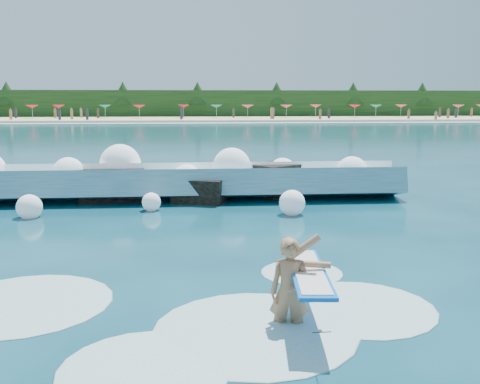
{
  "coord_description": "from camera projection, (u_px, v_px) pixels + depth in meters",
  "views": [
    {
      "loc": [
        0.5,
        -9.98,
        3.27
      ],
      "look_at": [
        1.5,
        2.0,
        1.2
      ],
      "focal_mm": 40.0,
      "sensor_mm": 36.0,
      "label": 1
    }
  ],
  "objects": [
    {
      "name": "ground",
      "position": [
        171.0,
        272.0,
        10.32
      ],
      "size": [
        200.0,
        200.0,
        0.0
      ],
      "primitive_type": "plane",
      "color": "#083141",
      "rests_on": "ground"
    },
    {
      "name": "beach",
      "position": [
        192.0,
        119.0,
        86.89
      ],
      "size": [
        140.0,
        20.0,
        0.4
      ],
      "primitive_type": "cube",
      "color": "tan",
      "rests_on": "ground"
    },
    {
      "name": "wet_band",
      "position": [
        192.0,
        123.0,
        76.11
      ],
      "size": [
        140.0,
        5.0,
        0.08
      ],
      "primitive_type": "cube",
      "color": "silver",
      "rests_on": "ground"
    },
    {
      "name": "treeline",
      "position": [
        192.0,
        104.0,
        96.32
      ],
      "size": [
        140.0,
        4.0,
        5.0
      ],
      "primitive_type": "cube",
      "color": "black",
      "rests_on": "ground"
    },
    {
      "name": "breaking_wave",
      "position": [
        148.0,
        183.0,
        18.04
      ],
      "size": [
        16.95,
        2.69,
        1.46
      ],
      "color": "teal",
      "rests_on": "ground"
    },
    {
      "name": "rock_cluster",
      "position": [
        189.0,
        186.0,
        18.15
      ],
      "size": [
        8.11,
        3.18,
        1.27
      ],
      "color": "black",
      "rests_on": "ground"
    },
    {
      "name": "surfer_with_board",
      "position": [
        294.0,
        288.0,
        7.74
      ],
      "size": [
        0.95,
        2.82,
        1.6
      ],
      "color": "#9D6B49",
      "rests_on": "ground"
    },
    {
      "name": "wave_spray",
      "position": [
        147.0,
        172.0,
        17.97
      ],
      "size": [
        14.99,
        4.87,
        1.84
      ],
      "color": "white",
      "rests_on": "ground"
    },
    {
      "name": "surf_foam",
      "position": [
        202.0,
        319.0,
        8.1
      ],
      "size": [
        9.4,
        5.41,
        0.15
      ],
      "color": "silver",
      "rests_on": "ground"
    },
    {
      "name": "beach_umbrellas",
      "position": [
        193.0,
        106.0,
        87.89
      ],
      "size": [
        111.96,
        6.35,
        0.5
      ],
      "color": "red",
      "rests_on": "ground"
    },
    {
      "name": "beachgoers",
      "position": [
        257.0,
        114.0,
        84.07
      ],
      "size": [
        104.1,
        13.07,
        1.94
      ],
      "color": "#3F332D",
      "rests_on": "ground"
    }
  ]
}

